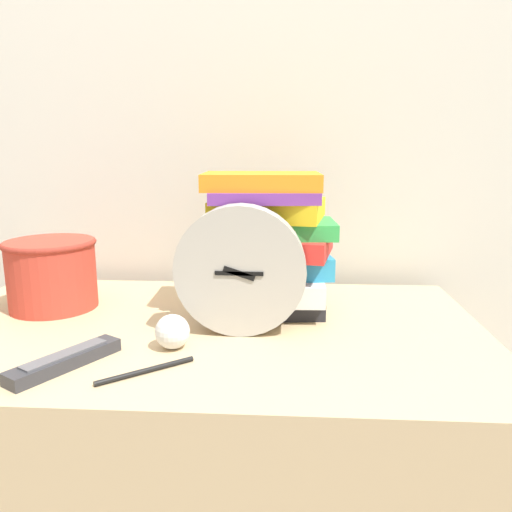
# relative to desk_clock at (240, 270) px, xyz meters

# --- Properties ---
(wall_back) EXTENTS (6.00, 0.04, 2.40)m
(wall_back) POSITION_rel_desk_clock_xyz_m (-0.07, 0.41, 0.35)
(wall_back) COLOR silver
(wall_back) RESTS_ON ground_plane
(desk) EXTENTS (1.03, 0.61, 0.74)m
(desk) POSITION_rel_desk_clock_xyz_m (-0.07, 0.03, -0.48)
(desk) COLOR tan
(desk) RESTS_ON ground_plane
(desk_clock) EXTENTS (0.23, 0.05, 0.23)m
(desk_clock) POSITION_rel_desk_clock_xyz_m (0.00, 0.00, 0.00)
(desk_clock) COLOR #B7B2A8
(desk_clock) RESTS_ON desk
(book_stack) EXTENTS (0.26, 0.22, 0.28)m
(book_stack) POSITION_rel_desk_clock_xyz_m (0.04, 0.13, 0.02)
(book_stack) COLOR #232328
(book_stack) RESTS_ON desk
(basket) EXTENTS (0.18, 0.18, 0.14)m
(basket) POSITION_rel_desk_clock_xyz_m (-0.40, 0.12, -0.04)
(basket) COLOR #C63D2D
(basket) RESTS_ON desk
(tv_remote) EXTENTS (0.13, 0.17, 0.02)m
(tv_remote) POSITION_rel_desk_clock_xyz_m (-0.25, -0.16, -0.10)
(tv_remote) COLOR #333338
(tv_remote) RESTS_ON desk
(crumpled_paper_ball) EXTENTS (0.06, 0.06, 0.06)m
(crumpled_paper_ball) POSITION_rel_desk_clock_xyz_m (-0.11, -0.08, -0.09)
(crumpled_paper_ball) COLOR white
(crumpled_paper_ball) RESTS_ON desk
(pen) EXTENTS (0.12, 0.10, 0.01)m
(pen) POSITION_rel_desk_clock_xyz_m (-0.12, -0.17, -0.11)
(pen) COLOR black
(pen) RESTS_ON desk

